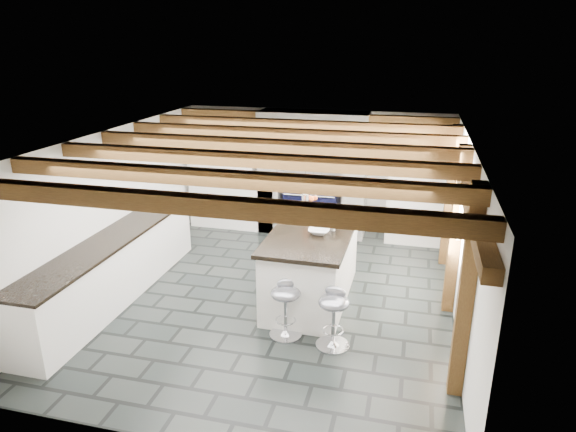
% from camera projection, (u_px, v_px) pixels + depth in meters
% --- Properties ---
extents(ground, '(6.00, 6.00, 0.00)m').
position_uv_depth(ground, '(275.00, 295.00, 7.47)').
color(ground, black).
rests_on(ground, ground).
extents(room_shell, '(6.00, 6.03, 6.00)m').
position_uv_depth(room_shell, '(262.00, 195.00, 8.56)').
color(room_shell, white).
rests_on(room_shell, ground).
extents(range_cooker, '(1.00, 0.63, 0.99)m').
position_uv_depth(range_cooker, '(312.00, 209.00, 9.77)').
color(range_cooker, black).
rests_on(range_cooker, ground).
extents(kitchen_island, '(1.12, 2.11, 1.38)m').
position_uv_depth(kitchen_island, '(312.00, 263.00, 7.26)').
color(kitchen_island, white).
rests_on(kitchen_island, ground).
extents(bar_stool_near, '(0.43, 0.43, 0.77)m').
position_uv_depth(bar_stool_near, '(334.00, 311.00, 6.09)').
color(bar_stool_near, silver).
rests_on(bar_stool_near, ground).
extents(bar_stool_far, '(0.49, 0.49, 0.76)m').
position_uv_depth(bar_stool_far, '(285.00, 302.00, 6.32)').
color(bar_stool_far, silver).
rests_on(bar_stool_far, ground).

